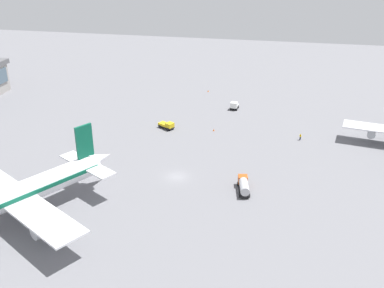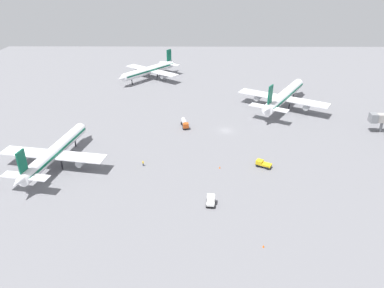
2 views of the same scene
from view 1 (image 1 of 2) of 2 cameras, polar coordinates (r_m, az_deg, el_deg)
name	(u,v)px [view 1 (image 1 of 2)]	position (r m, az deg, el deg)	size (l,w,h in m)	color
ground	(177,177)	(97.06, -1.95, -4.17)	(288.00, 288.00, 0.00)	slate
airplane_distant	(7,199)	(86.00, -22.31, -6.43)	(41.00, 34.39, 13.94)	white
baggage_tug	(234,106)	(135.18, 5.36, 4.86)	(3.37, 2.48, 2.30)	black
fuel_truck	(244,185)	(91.66, 6.56, -5.21)	(6.54, 3.12, 2.50)	black
pushback_tractor	(167,125)	(120.96, -3.19, 2.39)	(3.83, 4.76, 1.90)	black
ground_crew_worker	(300,137)	(117.25, 13.53, 0.89)	(0.54, 0.54, 1.67)	#1E2338
safety_cone_near_gate	(208,91)	(150.79, 2.06, 6.73)	(0.44, 0.44, 0.60)	#EA590C
safety_cone_mid_apron	(214,130)	(119.67, 2.76, 1.80)	(0.44, 0.44, 0.60)	#EA590C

